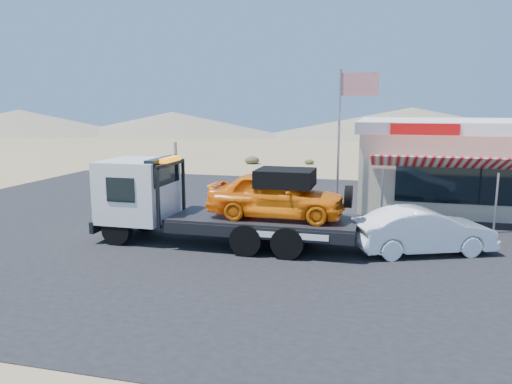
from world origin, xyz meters
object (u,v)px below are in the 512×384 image
Objects in this scene: tow_truck at (218,199)px; flagpole at (345,126)px; white_sedan at (423,231)px; jerky_store at (472,162)px.

flagpole is at bearing 53.72° from tow_truck.
jerky_store reaches higher than white_sedan.
jerky_store reaches higher than tow_truck.
tow_truck is at bearing 72.45° from white_sedan.
flagpole is (-2.87, 4.48, 3.03)m from white_sedan.
tow_truck is at bearing -126.28° from flagpole.
flagpole reaches higher than jerky_store.
tow_truck is at bearing -134.23° from jerky_store.
tow_truck is 6.66m from white_sedan.
flagpole is at bearing -141.21° from jerky_store.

